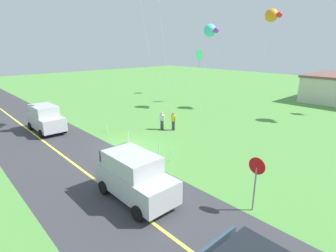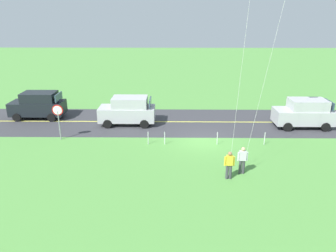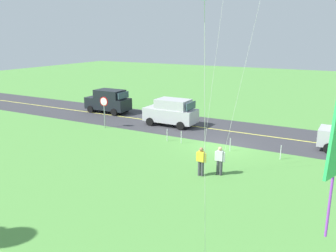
{
  "view_description": "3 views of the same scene",
  "coord_description": "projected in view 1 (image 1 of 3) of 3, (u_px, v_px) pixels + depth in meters",
  "views": [
    {
      "loc": [
        15.19,
        -9.85,
        7.09
      ],
      "look_at": [
        2.16,
        2.04,
        1.73
      ],
      "focal_mm": 28.26,
      "sensor_mm": 36.0,
      "label": 1
    },
    {
      "loc": [
        2.28,
        20.83,
        8.62
      ],
      "look_at": [
        2.51,
        1.53,
        1.63
      ],
      "focal_mm": 34.1,
      "sensor_mm": 36.0,
      "label": 2
    },
    {
      "loc": [
        -7.81,
        21.69,
        7.37
      ],
      "look_at": [
        3.09,
        1.99,
        1.5
      ],
      "focal_mm": 37.43,
      "sensor_mm": 36.0,
      "label": 3
    }
  ],
  "objects": [
    {
      "name": "asphalt_road",
      "position": [
        74.0,
        164.0,
        16.57
      ],
      "size": [
        120.0,
        7.0,
        0.0
      ],
      "primitive_type": "cube",
      "color": "#38383D",
      "rests_on": "ground"
    },
    {
      "name": "fence_post_2",
      "position": [
        159.0,
        150.0,
        17.53
      ],
      "size": [
        0.05,
        0.05,
        0.9
      ],
      "primitive_type": "cylinder",
      "color": "silver",
      "rests_on": "ground"
    },
    {
      "name": "person_adult_near",
      "position": [
        162.0,
        120.0,
        23.17
      ],
      "size": [
        0.58,
        0.22,
        1.6
      ],
      "rotation": [
        0.0,
        0.0,
        4.57
      ],
      "color": "#3F3F47",
      "rests_on": "ground"
    },
    {
      "name": "kite_pink_drift",
      "position": [
        272.0,
        15.0,
        28.6
      ],
      "size": [
        1.9,
        3.5,
        10.97
      ],
      "color": "silver",
      "rests_on": "ground"
    },
    {
      "name": "car_suv_foreground",
      "position": [
        135.0,
        176.0,
        12.56
      ],
      "size": [
        4.4,
        2.12,
        2.24
      ],
      "color": "#B7B7BC",
      "rests_on": "ground"
    },
    {
      "name": "fence_post_0",
      "position": [
        107.0,
        128.0,
        22.33
      ],
      "size": [
        0.05,
        0.05,
        0.9
      ],
      "primitive_type": "cylinder",
      "color": "silver",
      "rests_on": "ground"
    },
    {
      "name": "kite_yellow_high",
      "position": [
        210.0,
        30.0,
        29.49
      ],
      "size": [
        1.9,
        2.49,
        9.45
      ],
      "color": "silver",
      "rests_on": "ground"
    },
    {
      "name": "car_parked_west_near",
      "position": [
        45.0,
        118.0,
        22.62
      ],
      "size": [
        4.4,
        2.12,
        2.24
      ],
      "color": "#B7B7BC",
      "rests_on": "ground"
    },
    {
      "name": "road_centre_stripe",
      "position": [
        74.0,
        164.0,
        16.57
      ],
      "size": [
        120.0,
        0.16,
        0.0
      ],
      "primitive_type": "cube",
      "color": "#E5E04C",
      "rests_on": "asphalt_road"
    },
    {
      "name": "person_adult_companion",
      "position": [
        173.0,
        121.0,
        22.97
      ],
      "size": [
        0.58,
        0.22,
        1.6
      ],
      "rotation": [
        0.0,
        0.0,
        3.96
      ],
      "color": "#3F3F47",
      "rests_on": "ground"
    },
    {
      "name": "stop_sign",
      "position": [
        256.0,
        174.0,
        11.39
      ],
      "size": [
        0.76,
        0.08,
        2.56
      ],
      "color": "gray",
      "rests_on": "ground"
    },
    {
      "name": "kite_purple_back",
      "position": [
        199.0,
        56.0,
        33.39
      ],
      "size": [
        2.36,
        2.25,
        6.67
      ],
      "color": "silver",
      "rests_on": "ground"
    },
    {
      "name": "fence_post_3",
      "position": [
        171.0,
        155.0,
        16.73
      ],
      "size": [
        0.05,
        0.05,
        0.9
      ],
      "primitive_type": "cylinder",
      "color": "silver",
      "rests_on": "ground"
    },
    {
      "name": "ground_plane",
      "position": [
        127.0,
        149.0,
        19.17
      ],
      "size": [
        120.0,
        120.0,
        0.1
      ],
      "primitive_type": "cube",
      "color": "#549342"
    },
    {
      "name": "fence_post_1",
      "position": [
        128.0,
        137.0,
        20.06
      ],
      "size": [
        0.05,
        0.05,
        0.9
      ],
      "primitive_type": "cylinder",
      "color": "silver",
      "rests_on": "ground"
    }
  ]
}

